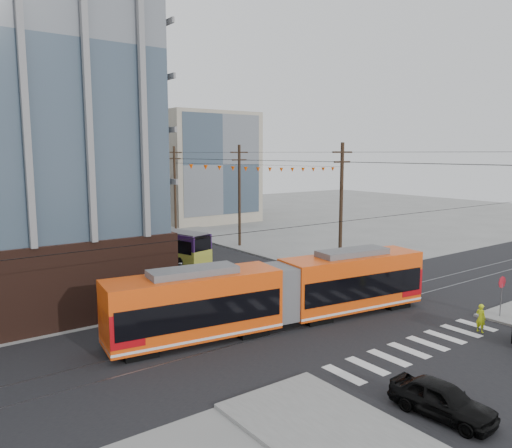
{
  "coord_description": "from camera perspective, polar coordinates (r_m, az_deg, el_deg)",
  "views": [
    {
      "loc": [
        -21.77,
        -18.11,
        10.14
      ],
      "look_at": [
        -0.52,
        10.75,
        5.02
      ],
      "focal_mm": 35.0,
      "sensor_mm": 36.0,
      "label": 1
    }
  ],
  "objects": [
    {
      "name": "parked_car_silver",
      "position": [
        34.92,
        -7.09,
        -7.57
      ],
      "size": [
        2.76,
        4.65,
        1.45
      ],
      "primitive_type": "imported",
      "rotation": [
        0.0,
        0.0,
        3.44
      ],
      "color": "#9AA0AF",
      "rests_on": "ground"
    },
    {
      "name": "parked_car_grey",
      "position": [
        47.18,
        -15.77,
        -3.82
      ],
      "size": [
        3.43,
        4.88,
        1.24
      ],
      "primitive_type": "imported",
      "rotation": [
        0.0,
        0.0,
        3.48
      ],
      "color": "#575A5E",
      "rests_on": "ground"
    },
    {
      "name": "ground",
      "position": [
        30.08,
        13.33,
        -11.79
      ],
      "size": [
        160.0,
        160.0,
        0.0
      ],
      "primitive_type": "plane",
      "color": "slate"
    },
    {
      "name": "jersey_barrier",
      "position": [
        42.64,
        9.83,
        -5.24
      ],
      "size": [
        1.64,
        3.77,
        0.74
      ],
      "primitive_type": "cube",
      "rotation": [
        0.0,
        0.0,
        -0.23
      ],
      "color": "#5F5F5F",
      "rests_on": "ground"
    },
    {
      "name": "bg_bldg_ne_near",
      "position": [
        76.17,
        -6.67,
        6.47
      ],
      "size": [
        14.0,
        14.0,
        16.0
      ],
      "primitive_type": "cube",
      "color": "gray",
      "rests_on": "ground"
    },
    {
      "name": "streetcar",
      "position": [
        29.66,
        2.71,
        -7.89
      ],
      "size": [
        20.51,
        5.62,
        3.91
      ],
      "primitive_type": null,
      "rotation": [
        0.0,
        0.0,
        -0.14
      ],
      "color": "#E4470C",
      "rests_on": "ground"
    },
    {
      "name": "black_sedan",
      "position": [
        21.65,
        20.49,
        -18.26
      ],
      "size": [
        2.02,
        4.25,
        1.4
      ],
      "primitive_type": "imported",
      "rotation": [
        0.0,
        0.0,
        0.09
      ],
      "color": "black",
      "rests_on": "ground"
    },
    {
      "name": "bg_bldg_ne_far",
      "position": [
        94.91,
        -11.64,
        6.07
      ],
      "size": [
        16.0,
        16.0,
        14.0
      ],
      "primitive_type": "cube",
      "color": "#8C99A5",
      "rests_on": "ground"
    },
    {
      "name": "parked_car_white",
      "position": [
        41.41,
        -12.08,
        -5.14
      ],
      "size": [
        4.16,
        5.68,
        1.53
      ],
      "primitive_type": "imported",
      "rotation": [
        0.0,
        0.0,
        3.58
      ],
      "color": "#B5B5B5",
      "rests_on": "ground"
    },
    {
      "name": "stop_sign",
      "position": [
        34.45,
        26.2,
        -7.68
      ],
      "size": [
        0.78,
        0.78,
        2.5
      ],
      "primitive_type": null,
      "rotation": [
        0.0,
        0.0,
        -0.03
      ],
      "color": "#A40F1C",
      "rests_on": "ground"
    },
    {
      "name": "city_bus",
      "position": [
        48.34,
        -10.69,
        -2.26
      ],
      "size": [
        5.16,
        11.07,
        3.07
      ],
      "primitive_type": null,
      "rotation": [
        0.0,
        0.0,
        0.27
      ],
      "color": "#2F154A",
      "rests_on": "ground"
    },
    {
      "name": "pedestrian",
      "position": [
        31.55,
        24.3,
        -9.77
      ],
      "size": [
        0.47,
        0.65,
        1.66
      ],
      "primitive_type": "imported",
      "rotation": [
        0.0,
        0.0,
        1.45
      ],
      "color": "#C4D816",
      "rests_on": "ground"
    },
    {
      "name": "utility_pole_far",
      "position": [
        80.19,
        -14.17,
        4.57
      ],
      "size": [
        0.3,
        0.3,
        11.0
      ],
      "primitive_type": "cylinder",
      "color": "black",
      "rests_on": "ground"
    }
  ]
}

